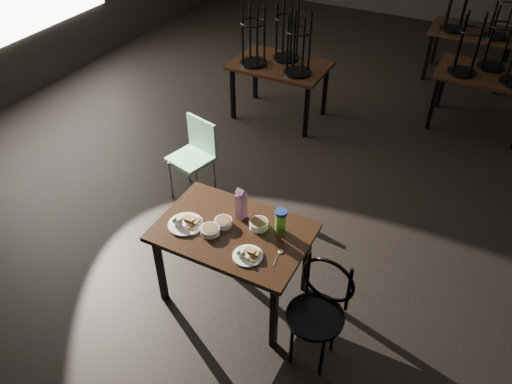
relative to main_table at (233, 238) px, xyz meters
The scene contains 14 objects.
main_table is the anchor object (origin of this frame).
plate_left 0.40m from the main_table, 161.58° to the right, with size 0.28×0.28×0.09m.
plate_right 0.32m from the main_table, 40.30° to the right, with size 0.23×0.23×0.07m.
bowl_near 0.15m from the main_table, 167.40° to the left, with size 0.14×0.14×0.05m.
bowl_far 0.23m from the main_table, 37.47° to the left, with size 0.15×0.15×0.06m.
bowl_big 0.21m from the main_table, 143.00° to the right, with size 0.15×0.15×0.05m.
juice_carton 0.27m from the main_table, 95.02° to the left, with size 0.08×0.08×0.29m.
water_bottle 0.42m from the main_table, 24.53° to the left, with size 0.11×0.11×0.21m.
spoon 0.45m from the main_table, ahead, with size 0.05×0.18×0.01m.
bentwood_chair 0.86m from the main_table, 13.69° to the right, with size 0.43×0.43×0.90m.
school_chair 1.53m from the main_table, 134.41° to the left, with size 0.48×0.48×0.86m.
bg_table_left 3.11m from the main_table, 108.20° to the left, with size 1.20×0.80×1.48m.
bg_table_right 4.13m from the main_table, 69.90° to the left, with size 1.20×0.80×1.48m.
bg_table_far 5.37m from the main_table, 78.71° to the left, with size 1.20×0.80×1.48m.
Camera 1 is at (0.92, -4.06, 3.42)m, focal length 35.00 mm.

